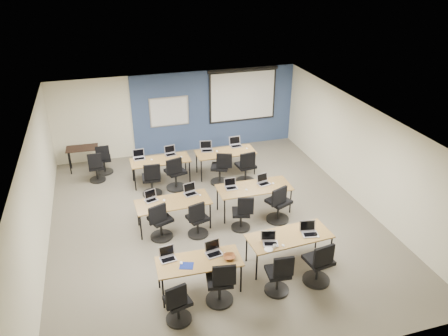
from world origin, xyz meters
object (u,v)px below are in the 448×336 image
object	(u,v)px
training_table_front_left	(199,263)
task_chair_3	(319,266)
task_chair_11	(246,169)
training_table_front_right	(289,237)
task_chair_0	(178,306)
task_chair_10	(221,171)
laptop_8	(139,156)
whiteboard	(169,112)
task_chair_8	(152,182)
training_table_mid_right	(254,188)
laptop_7	(263,181)
laptop_5	(190,191)
utility_table	(82,150)
laptop_10	(207,148)
projector_screen	(243,92)
task_chair_1	(221,286)
task_chair_7	(278,206)
training_table_mid_left	(173,203)
laptop_4	(151,198)
task_chair_6	(242,216)
training_table_back_right	(226,153)
laptop_0	(168,256)
laptop_6	(231,186)
spare_chair_a	(104,162)
laptop_1	(213,251)
laptop_3	(309,231)
task_chair_2	(279,277)
task_chair_4	(160,224)
laptop_9	(170,152)
laptop_11	(236,144)
laptop_2	(270,240)
task_chair_5	(197,222)
training_table_back_left	(160,161)
task_chair_9	(175,176)

from	to	relation	value
training_table_front_left	task_chair_3	size ratio (longest dim) A/B	1.60
task_chair_11	training_table_front_right	bearing A→B (deg)	-101.73
task_chair_0	task_chair_10	xyz separation A→B (m)	(2.23, 4.90, 0.03)
laptop_8	whiteboard	bearing A→B (deg)	52.44
laptop_8	task_chair_8	size ratio (longest dim) A/B	0.32
training_table_mid_right	laptop_7	xyz separation A→B (m)	(0.29, 0.11, 0.10)
whiteboard	laptop_5	distance (m)	4.19
utility_table	task_chair_10	bearing A→B (deg)	-25.99
whiteboard	laptop_10	bearing A→B (deg)	-65.29
whiteboard	projector_screen	distance (m)	2.54
training_table_front_left	training_table_front_right	bearing A→B (deg)	9.56
task_chair_1	laptop_10	distance (m)	5.62
projector_screen	task_chair_7	world-z (taller)	projector_screen
projector_screen	utility_table	distance (m)	5.49
task_chair_1	task_chair_8	size ratio (longest dim) A/B	0.99
training_table_mid_left	laptop_4	distance (m)	0.56
task_chair_6	training_table_back_right	bearing A→B (deg)	96.62
laptop_0	laptop_6	size ratio (longest dim) A/B	1.02
task_chair_6	spare_chair_a	bearing A→B (deg)	143.10
laptop_1	laptop_6	bearing A→B (deg)	55.40
laptop_3	task_chair_2	bearing A→B (deg)	-133.14
laptop_10	task_chair_6	bearing A→B (deg)	-79.12
task_chair_4	task_chair_2	bearing A→B (deg)	-72.89
whiteboard	training_table_front_right	bearing A→B (deg)	-77.85
training_table_mid_right	laptop_10	world-z (taller)	laptop_10
task_chair_6	spare_chair_a	distance (m)	5.06
task_chair_8	laptop_9	size ratio (longest dim) A/B	3.17
task_chair_4	task_chair_7	size ratio (longest dim) A/B	0.97
training_table_back_right	laptop_5	world-z (taller)	laptop_5
laptop_1	task_chair_1	xyz separation A→B (m)	(-0.03, -0.62, -0.37)
laptop_1	laptop_11	distance (m)	5.34
task_chair_0	task_chair_10	distance (m)	5.38
task_chair_8	laptop_6	bearing A→B (deg)	-34.13
training_table_front_right	laptop_7	size ratio (longest dim) A/B	5.68
task_chair_1	task_chair_7	distance (m)	3.18
laptop_2	laptop_3	world-z (taller)	laptop_3
laptop_5	task_chair_5	bearing A→B (deg)	-105.39
training_table_front_left	laptop_7	world-z (taller)	laptop_7
laptop_8	laptop_9	xyz separation A→B (m)	(0.92, 0.02, -0.00)
task_chair_7	spare_chair_a	size ratio (longest dim) A/B	1.08
training_table_mid_left	laptop_11	distance (m)	3.69
task_chair_4	task_chair_5	xyz separation A→B (m)	(0.87, -0.14, -0.02)
laptop_0	training_table_front_right	bearing A→B (deg)	-6.96
whiteboard	task_chair_2	world-z (taller)	whiteboard
training_table_back_left	task_chair_9	size ratio (longest dim) A/B	1.63
laptop_0	task_chair_8	world-z (taller)	task_chair_8
laptop_3	laptop_8	xyz separation A→B (m)	(-3.06, 4.80, -0.00)
training_table_mid_right	training_table_front_left	bearing A→B (deg)	-128.76
training_table_back_left	task_chair_8	distance (m)	0.82
laptop_3	task_chair_10	bearing A→B (deg)	111.58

